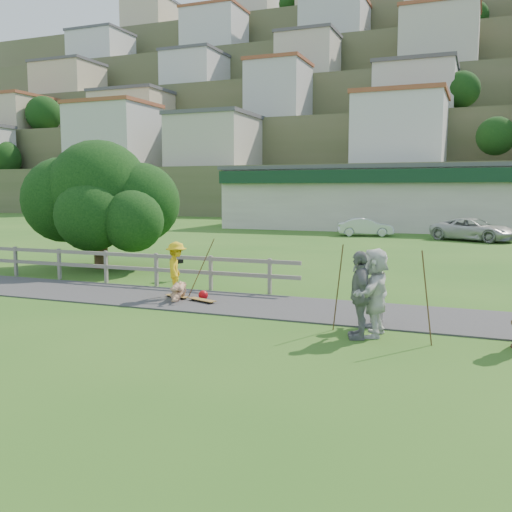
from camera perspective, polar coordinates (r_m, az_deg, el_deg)
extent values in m
plane|color=#265919|center=(15.44, -9.93, -5.34)|extent=(260.00, 260.00, 0.00)
cube|color=#343336|center=(16.71, -7.25, -4.31)|extent=(34.00, 3.00, 0.04)
cube|color=slate|center=(22.84, -22.89, -0.50)|extent=(0.10, 0.10, 1.10)
cube|color=slate|center=(21.50, -19.08, -0.76)|extent=(0.10, 0.10, 1.10)
cube|color=slate|center=(20.26, -14.77, -1.04)|extent=(0.10, 0.10, 1.10)
cube|color=slate|center=(19.15, -9.93, -1.36)|extent=(0.10, 0.10, 1.10)
cube|color=slate|center=(18.20, -4.55, -1.69)|extent=(0.10, 0.10, 1.10)
cube|color=slate|center=(17.42, 1.38, -2.05)|extent=(0.10, 0.10, 1.10)
cube|color=slate|center=(20.51, -15.93, 0.28)|extent=(15.00, 0.08, 0.12)
cube|color=slate|center=(20.56, -15.89, -0.97)|extent=(15.00, 0.08, 0.12)
cube|color=#BAB1A3|center=(48.04, 16.88, 5.41)|extent=(32.00, 10.00, 4.80)
cube|color=#13341F|center=(42.87, 16.39, 7.73)|extent=(32.00, 0.60, 1.00)
cube|color=#4B4C50|center=(48.07, 16.99, 8.45)|extent=(32.50, 10.50, 0.30)
cube|color=#475331|center=(68.33, 14.92, 6.25)|extent=(220.00, 14.00, 6.00)
cube|color=beige|center=(68.63, 15.09, 11.69)|extent=(10.00, 9.00, 7.00)
cube|color=#4B4C50|center=(69.07, 15.18, 14.78)|extent=(10.40, 9.40, 0.50)
cube|color=#475331|center=(81.33, 16.07, 8.71)|extent=(220.00, 14.00, 13.00)
cube|color=beige|center=(82.35, 16.30, 15.67)|extent=(10.00, 9.00, 7.00)
cube|color=#4B4C50|center=(83.04, 16.39, 18.23)|extent=(10.40, 9.40, 0.50)
cube|color=#475331|center=(94.49, 16.92, 10.79)|extent=(220.00, 14.00, 21.00)
cube|color=beige|center=(96.59, 17.22, 19.09)|extent=(10.00, 9.00, 7.00)
cube|color=#4B4C50|center=(97.49, 17.30, 21.24)|extent=(10.40, 9.40, 0.50)
cube|color=#475331|center=(107.82, 17.58, 12.62)|extent=(220.00, 14.00, 30.00)
cube|color=beige|center=(111.38, 17.94, 22.11)|extent=(10.00, 9.00, 7.00)
cube|color=#475331|center=(122.30, 18.14, 14.21)|extent=(220.00, 14.00, 40.00)
imported|color=yellow|center=(16.73, -7.96, -1.63)|extent=(0.99, 1.18, 1.59)
imported|color=tan|center=(16.59, -7.71, -3.43)|extent=(1.67, 0.90, 0.59)
imported|color=#BBBCB7|center=(13.63, 11.63, -3.34)|extent=(0.68, 0.85, 1.70)
imported|color=slate|center=(12.39, 10.31, -3.84)|extent=(0.76, 1.20, 1.90)
imported|color=silver|center=(12.68, 11.80, -3.56)|extent=(0.64, 1.81, 1.93)
imported|color=silver|center=(40.25, 10.87, 2.87)|extent=(4.01, 2.32, 1.25)
imported|color=#B9BAB6|center=(38.17, 20.91, 2.48)|extent=(5.61, 4.20, 1.42)
sphere|color=#B40910|center=(16.64, -5.30, -3.91)|extent=(0.28, 0.28, 0.28)
cylinder|color=#533821|center=(16.77, -5.52, -0.90)|extent=(0.03, 0.03, 1.98)
cylinder|color=#533821|center=(12.99, 8.21, -3.13)|extent=(0.03, 0.03, 1.98)
cylinder|color=#533821|center=(12.17, 16.71, -4.03)|extent=(0.03, 0.03, 1.97)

